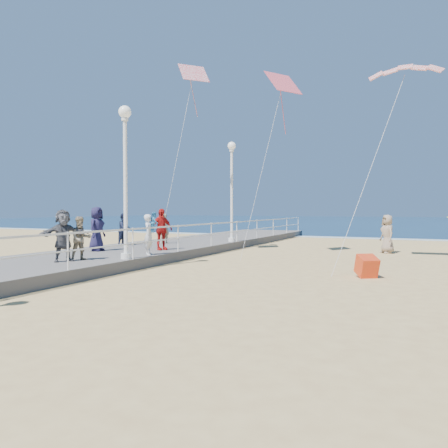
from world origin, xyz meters
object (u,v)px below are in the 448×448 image
at_px(toddler_held, 154,222).
at_px(spectator_6, 165,229).
at_px(spectator_1, 81,238).
at_px(box_kite, 367,268).
at_px(lamp_post_mid, 125,165).
at_px(lamp_post_far, 232,181).
at_px(woman_holding_toddler, 149,235).
at_px(spectator_7, 124,229).
at_px(beach_walker_c, 387,234).
at_px(spectator_4, 97,229).
at_px(spectator_3, 161,229).
at_px(spectator_5, 63,235).

bearing_deg(toddler_held, spectator_6, 6.36).
relative_size(spectator_1, box_kite, 2.48).
relative_size(spectator_6, box_kite, 2.51).
distance_m(lamp_post_mid, lamp_post_far, 9.00).
height_order(lamp_post_mid, box_kite, lamp_post_mid).
bearing_deg(lamp_post_mid, woman_holding_toddler, 91.97).
relative_size(woman_holding_toddler, spectator_7, 1.01).
xyz_separation_m(woman_holding_toddler, beach_walker_c, (7.80, 8.68, -0.24)).
xyz_separation_m(woman_holding_toddler, spectator_4, (-2.84, 0.34, 0.15)).
xyz_separation_m(spectator_1, beach_walker_c, (8.88, 11.11, -0.21)).
bearing_deg(spectator_4, spectator_6, -14.25).
height_order(lamp_post_far, toddler_held, lamp_post_far).
relative_size(spectator_3, spectator_7, 1.15).
bearing_deg(spectator_1, spectator_4, 62.95).
distance_m(spectator_3, box_kite, 8.73).
xyz_separation_m(woman_holding_toddler, spectator_3, (-0.66, 1.83, 0.11)).
relative_size(lamp_post_mid, spectator_7, 3.48).
bearing_deg(toddler_held, beach_walker_c, -64.31).
height_order(spectator_6, beach_walker_c, spectator_6).
relative_size(spectator_7, beach_walker_c, 0.82).
relative_size(toddler_held, spectator_4, 0.43).
xyz_separation_m(spectator_1, spectator_7, (-2.55, 5.59, 0.02)).
relative_size(spectator_1, spectator_4, 0.81).
xyz_separation_m(lamp_post_mid, spectator_6, (-2.51, 6.35, -2.51)).
height_order(woman_holding_toddler, spectator_6, woman_holding_toddler).
distance_m(spectator_1, spectator_7, 6.14).
distance_m(lamp_post_mid, box_kite, 8.73).
distance_m(lamp_post_mid, toddler_held, 2.58).
bearing_deg(lamp_post_mid, spectator_4, 148.15).
xyz_separation_m(woman_holding_toddler, spectator_1, (-1.08, -2.43, -0.03)).
height_order(toddler_held, spectator_6, toddler_held).
xyz_separation_m(spectator_4, box_kite, (10.74, 0.06, -1.02)).
bearing_deg(woman_holding_toddler, spectator_1, 133.68).
xyz_separation_m(spectator_4, spectator_5, (1.50, -3.30, -0.05)).
relative_size(spectator_6, beach_walker_c, 0.81).
bearing_deg(spectator_1, box_kite, -41.97).
bearing_deg(spectator_3, spectator_1, -156.15).
height_order(spectator_1, spectator_7, spectator_7).
bearing_deg(lamp_post_far, spectator_4, -111.89).
bearing_deg(spectator_6, beach_walker_c, -51.10).
height_order(lamp_post_far, beach_walker_c, lamp_post_far).
height_order(toddler_held, box_kite, toddler_held).
bearing_deg(lamp_post_far, beach_walker_c, 8.33).
bearing_deg(spectator_1, spectator_3, 24.91).
xyz_separation_m(spectator_5, beach_walker_c, (9.15, 11.64, -0.33)).
height_order(spectator_5, box_kite, spectator_5).
height_order(toddler_held, spectator_1, toddler_held).
bearing_deg(toddler_held, box_kite, -110.59).
height_order(spectator_3, beach_walker_c, spectator_3).
height_order(lamp_post_mid, spectator_6, lamp_post_mid).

